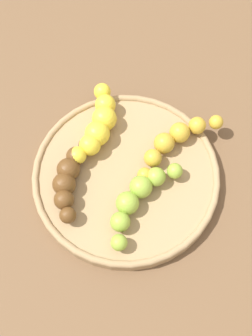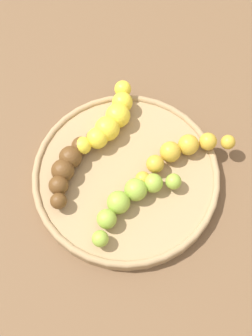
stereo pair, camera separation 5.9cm
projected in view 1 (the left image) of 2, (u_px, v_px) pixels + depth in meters
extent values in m
plane|color=brown|center=(126.00, 179.00, 0.62)|extent=(2.40, 2.40, 0.00)
cylinder|color=#A08259|center=(126.00, 176.00, 0.62)|extent=(0.27, 0.27, 0.02)
torus|color=#A08259|center=(126.00, 174.00, 0.61)|extent=(0.27, 0.27, 0.01)
sphere|color=#8CAD38|center=(175.00, 171.00, 0.59)|extent=(0.02, 0.02, 0.02)
sphere|color=#8CAD38|center=(156.00, 177.00, 0.59)|extent=(0.03, 0.03, 0.03)
sphere|color=#8CAD38|center=(140.00, 188.00, 0.58)|extent=(0.03, 0.03, 0.03)
sphere|color=#8CAD38|center=(127.00, 203.00, 0.57)|extent=(0.03, 0.03, 0.03)
sphere|color=#8CAD38|center=(120.00, 222.00, 0.56)|extent=(0.03, 0.03, 0.03)
sphere|color=#8CAD38|center=(119.00, 243.00, 0.55)|extent=(0.02, 0.02, 0.02)
sphere|color=gold|center=(216.00, 122.00, 0.62)|extent=(0.02, 0.02, 0.02)
sphere|color=gold|center=(197.00, 125.00, 0.62)|extent=(0.03, 0.03, 0.03)
sphere|color=gold|center=(180.00, 133.00, 0.62)|extent=(0.03, 0.03, 0.03)
sphere|color=gold|center=(165.00, 144.00, 0.61)|extent=(0.03, 0.03, 0.03)
sphere|color=gold|center=(153.00, 158.00, 0.60)|extent=(0.03, 0.03, 0.03)
sphere|color=gold|center=(145.00, 175.00, 0.59)|extent=(0.02, 0.02, 0.02)
sphere|color=yellow|center=(77.00, 155.00, 0.60)|extent=(0.03, 0.03, 0.03)
sphere|color=yellow|center=(90.00, 145.00, 0.60)|extent=(0.03, 0.03, 0.03)
sphere|color=yellow|center=(99.00, 132.00, 0.61)|extent=(0.04, 0.04, 0.04)
sphere|color=yellow|center=(104.00, 119.00, 0.62)|extent=(0.04, 0.04, 0.04)
sphere|color=yellow|center=(105.00, 105.00, 0.63)|extent=(0.03, 0.03, 0.03)
sphere|color=yellow|center=(102.00, 92.00, 0.64)|extent=(0.03, 0.03, 0.03)
sphere|color=#593819|center=(86.00, 145.00, 0.61)|extent=(0.02, 0.02, 0.02)
sphere|color=#593819|center=(76.00, 156.00, 0.60)|extent=(0.03, 0.03, 0.03)
sphere|color=#593819|center=(68.00, 170.00, 0.59)|extent=(0.03, 0.03, 0.03)
sphere|color=#593819|center=(64.00, 184.00, 0.58)|extent=(0.03, 0.03, 0.03)
sphere|color=#593819|center=(64.00, 200.00, 0.57)|extent=(0.03, 0.03, 0.03)
sphere|color=#593819|center=(68.00, 215.00, 0.56)|extent=(0.02, 0.02, 0.02)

